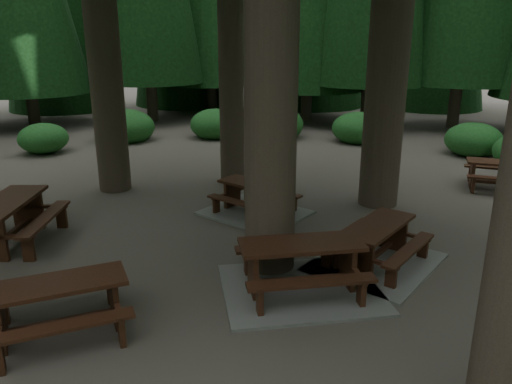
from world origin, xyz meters
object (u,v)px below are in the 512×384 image
(picnic_table_b, at_px, (9,215))
(picnic_table_d, at_px, (501,171))
(picnic_table_a, at_px, (301,274))
(picnic_table_e, at_px, (58,300))
(picnic_table_c, at_px, (255,204))
(picnic_table_f, at_px, (376,251))

(picnic_table_b, xyz_separation_m, picnic_table_d, (9.57, 6.42, -0.09))
(picnic_table_b, relative_size, picnic_table_d, 1.37)
(picnic_table_a, bearing_deg, picnic_table_d, 34.48)
(picnic_table_e, bearing_deg, picnic_table_b, 101.47)
(picnic_table_a, height_order, picnic_table_e, picnic_table_a)
(picnic_table_b, bearing_deg, picnic_table_e, -145.81)
(picnic_table_c, distance_m, picnic_table_f, 3.31)
(picnic_table_c, bearing_deg, picnic_table_a, -40.60)
(picnic_table_a, relative_size, picnic_table_b, 1.28)
(picnic_table_d, height_order, picnic_table_f, picnic_table_f)
(picnic_table_d, height_order, picnic_table_e, picnic_table_e)
(picnic_table_d, xyz_separation_m, picnic_table_f, (-2.82, -5.42, -0.23))
(picnic_table_b, bearing_deg, picnic_table_f, -98.11)
(picnic_table_a, bearing_deg, picnic_table_e, -169.76)
(picnic_table_b, relative_size, picnic_table_f, 0.87)
(picnic_table_b, xyz_separation_m, picnic_table_e, (2.84, -2.32, -0.07))
(picnic_table_f, bearing_deg, picnic_table_b, 119.81)
(picnic_table_d, bearing_deg, picnic_table_a, -117.82)
(picnic_table_a, distance_m, picnic_table_e, 3.51)
(picnic_table_a, xyz_separation_m, picnic_table_f, (1.07, 1.28, -0.03))
(picnic_table_d, distance_m, picnic_table_e, 11.03)
(picnic_table_e, distance_m, picnic_table_f, 5.14)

